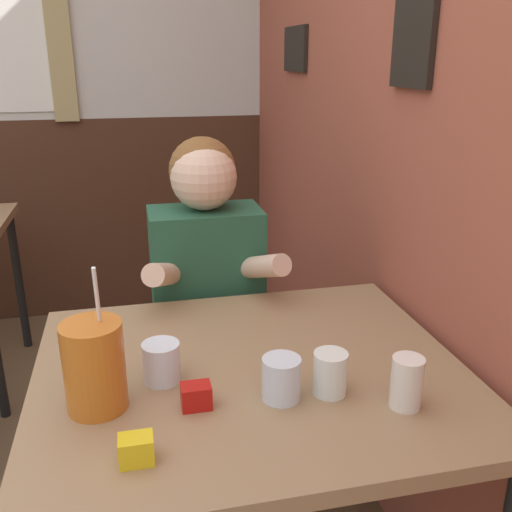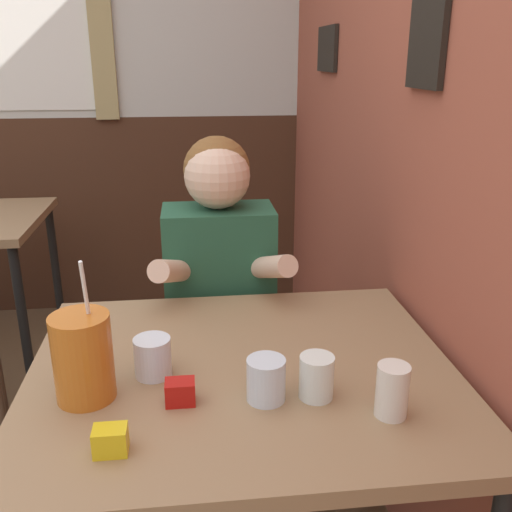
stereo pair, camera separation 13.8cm
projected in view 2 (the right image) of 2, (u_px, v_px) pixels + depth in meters
The scene contains 11 objects.
brick_wall_right at pixel (368, 74), 1.99m from camera, with size 0.08×4.34×2.70m.
back_wall at pixel (69, 67), 2.98m from camera, with size 5.39×0.09×2.70m.
main_table at pixel (243, 393), 1.31m from camera, with size 0.96×0.82×0.75m.
person_seated at pixel (220, 314), 1.84m from camera, with size 0.42×0.40×1.19m.
cocktail_pitcher at pixel (83, 357), 1.15m from camera, with size 0.12×0.12×0.30m.
glass_near_pitcher at pixel (153, 357), 1.24m from camera, with size 0.08×0.08×0.09m.
glass_center at pixel (317, 377), 1.16m from camera, with size 0.07×0.07×0.09m.
glass_far_side at pixel (392, 391), 1.10m from camera, with size 0.06×0.06×0.11m.
glass_by_brick at pixel (266, 380), 1.15m from camera, with size 0.08×0.08×0.09m.
condiment_ketchup at pixel (180, 392), 1.15m from camera, with size 0.06×0.04×0.05m.
condiment_mustard at pixel (111, 440), 1.00m from camera, with size 0.06×0.04×0.05m.
Camera 2 is at (0.59, -0.86, 1.41)m, focal length 40.00 mm.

